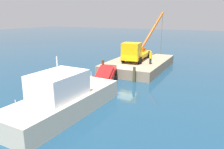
% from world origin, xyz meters
% --- Properties ---
extents(ground, '(200.00, 200.00, 0.00)m').
position_xyz_m(ground, '(0.00, 0.00, 0.00)').
color(ground, navy).
extents(dock, '(12.64, 7.12, 1.25)m').
position_xyz_m(dock, '(-5.09, 0.00, 0.62)').
color(dock, gray).
rests_on(dock, ground).
extents(crane_truck, '(10.58, 3.29, 6.72)m').
position_xyz_m(crane_truck, '(-4.11, -0.19, 2.63)').
color(crane_truck, orange).
rests_on(crane_truck, dock).
extents(dock_worker, '(0.34, 0.34, 1.71)m').
position_xyz_m(dock_worker, '(-3.19, 2.23, 2.12)').
color(dock_worker, '#242424').
rests_on(dock_worker, dock).
extents(salvaged_car, '(4.55, 2.72, 2.50)m').
position_xyz_m(salvaged_car, '(3.36, -1.03, 0.72)').
color(salvaged_car, red).
rests_on(salvaged_car, ground).
extents(moored_yacht, '(12.62, 4.14, 5.98)m').
position_xyz_m(moored_yacht, '(10.19, 0.10, 0.68)').
color(moored_yacht, beige).
rests_on(moored_yacht, ground).
extents(piling_near, '(0.30, 0.30, 2.25)m').
position_xyz_m(piling_near, '(1.67, -2.16, 1.12)').
color(piling_near, brown).
rests_on(piling_near, ground).
extents(piling_mid, '(0.33, 0.33, 1.80)m').
position_xyz_m(piling_mid, '(1.52, 1.82, 0.90)').
color(piling_mid, brown).
rests_on(piling_mid, ground).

